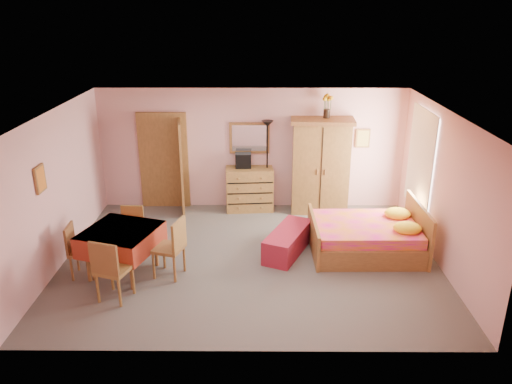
{
  "coord_description": "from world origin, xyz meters",
  "views": [
    {
      "loc": [
        0.15,
        -7.81,
        4.24
      ],
      "look_at": [
        0.1,
        0.3,
        1.15
      ],
      "focal_mm": 35.0,
      "sensor_mm": 36.0,
      "label": 1
    }
  ],
  "objects_px": {
    "wall_mirror": "(249,138)",
    "stereo": "(243,160)",
    "chest_of_drawers": "(249,189)",
    "chair_west": "(83,251)",
    "chair_north": "(131,233)",
    "bench": "(288,241)",
    "chair_south": "(114,268)",
    "chair_east": "(168,247)",
    "sunflower_vase": "(327,106)",
    "dining_table": "(123,251)",
    "bed": "(366,229)",
    "wardrobe": "(321,166)",
    "floor_lamp": "(267,166)"
  },
  "relations": [
    {
      "from": "floor_lamp",
      "to": "chair_west",
      "type": "distance_m",
      "value": 4.22
    },
    {
      "from": "dining_table",
      "to": "bed",
      "type": "bearing_deg",
      "value": 10.98
    },
    {
      "from": "chair_south",
      "to": "chair_west",
      "type": "xyz_separation_m",
      "value": [
        -0.69,
        0.68,
        -0.06
      ]
    },
    {
      "from": "chair_east",
      "to": "sunflower_vase",
      "type": "bearing_deg",
      "value": -28.61
    },
    {
      "from": "dining_table",
      "to": "chair_north",
      "type": "height_order",
      "value": "chair_north"
    },
    {
      "from": "wall_mirror",
      "to": "chair_north",
      "type": "height_order",
      "value": "wall_mirror"
    },
    {
      "from": "chest_of_drawers",
      "to": "chair_south",
      "type": "relative_size",
      "value": 0.98
    },
    {
      "from": "bench",
      "to": "wall_mirror",
      "type": "bearing_deg",
      "value": 108.16
    },
    {
      "from": "chest_of_drawers",
      "to": "chair_west",
      "type": "height_order",
      "value": "chest_of_drawers"
    },
    {
      "from": "chair_south",
      "to": "chair_north",
      "type": "bearing_deg",
      "value": 111.11
    },
    {
      "from": "chair_south",
      "to": "chair_east",
      "type": "distance_m",
      "value": 0.98
    },
    {
      "from": "bed",
      "to": "chair_north",
      "type": "relative_size",
      "value": 2.23
    },
    {
      "from": "bed",
      "to": "chair_north",
      "type": "bearing_deg",
      "value": -178.43
    },
    {
      "from": "sunflower_vase",
      "to": "chair_north",
      "type": "bearing_deg",
      "value": -149.47
    },
    {
      "from": "stereo",
      "to": "chair_east",
      "type": "xyz_separation_m",
      "value": [
        -1.14,
        -2.88,
        -0.59
      ]
    },
    {
      "from": "sunflower_vase",
      "to": "chair_north",
      "type": "relative_size",
      "value": 0.56
    },
    {
      "from": "dining_table",
      "to": "chest_of_drawers",
      "type": "bearing_deg",
      "value": 53.63
    },
    {
      "from": "wall_mirror",
      "to": "wardrobe",
      "type": "height_order",
      "value": "wardrobe"
    },
    {
      "from": "wardrobe",
      "to": "stereo",
      "type": "bearing_deg",
      "value": 178.96
    },
    {
      "from": "wardrobe",
      "to": "chair_north",
      "type": "height_order",
      "value": "wardrobe"
    },
    {
      "from": "wardrobe",
      "to": "sunflower_vase",
      "type": "distance_m",
      "value": 1.26
    },
    {
      "from": "sunflower_vase",
      "to": "chair_north",
      "type": "distance_m",
      "value": 4.61
    },
    {
      "from": "bench",
      "to": "chair_south",
      "type": "relative_size",
      "value": 1.29
    },
    {
      "from": "floor_lamp",
      "to": "bench",
      "type": "relative_size",
      "value": 1.49
    },
    {
      "from": "chest_of_drawers",
      "to": "chair_west",
      "type": "distance_m",
      "value": 3.9
    },
    {
      "from": "wall_mirror",
      "to": "dining_table",
      "type": "distance_m",
      "value": 3.79
    },
    {
      "from": "stereo",
      "to": "chair_south",
      "type": "relative_size",
      "value": 0.33
    },
    {
      "from": "chest_of_drawers",
      "to": "bench",
      "type": "bearing_deg",
      "value": -74.82
    },
    {
      "from": "chair_north",
      "to": "chair_south",
      "type": "bearing_deg",
      "value": 95.85
    },
    {
      "from": "bench",
      "to": "stereo",
      "type": "bearing_deg",
      "value": 112.55
    },
    {
      "from": "chair_south",
      "to": "chair_north",
      "type": "xyz_separation_m",
      "value": [
        -0.08,
        1.39,
        -0.07
      ]
    },
    {
      "from": "bench",
      "to": "chair_east",
      "type": "height_order",
      "value": "chair_east"
    },
    {
      "from": "wardrobe",
      "to": "wall_mirror",
      "type": "bearing_deg",
      "value": 172.81
    },
    {
      "from": "chair_east",
      "to": "chair_west",
      "type": "bearing_deg",
      "value": 107.36
    },
    {
      "from": "chest_of_drawers",
      "to": "bed",
      "type": "height_order",
      "value": "chest_of_drawers"
    },
    {
      "from": "chair_north",
      "to": "chair_west",
      "type": "relative_size",
      "value": 0.97
    },
    {
      "from": "wall_mirror",
      "to": "chair_east",
      "type": "distance_m",
      "value": 3.45
    },
    {
      "from": "wardrobe",
      "to": "chair_south",
      "type": "bearing_deg",
      "value": -131.84
    },
    {
      "from": "chest_of_drawers",
      "to": "wardrobe",
      "type": "height_order",
      "value": "wardrobe"
    },
    {
      "from": "chair_south",
      "to": "bed",
      "type": "bearing_deg",
      "value": 38.45
    },
    {
      "from": "bench",
      "to": "chair_east",
      "type": "relative_size",
      "value": 1.3
    },
    {
      "from": "stereo",
      "to": "chest_of_drawers",
      "type": "bearing_deg",
      "value": -23.26
    },
    {
      "from": "sunflower_vase",
      "to": "chair_east",
      "type": "bearing_deg",
      "value": -135.16
    },
    {
      "from": "wall_mirror",
      "to": "stereo",
      "type": "distance_m",
      "value": 0.49
    },
    {
      "from": "chest_of_drawers",
      "to": "stereo",
      "type": "relative_size",
      "value": 3.0
    },
    {
      "from": "chair_north",
      "to": "wall_mirror",
      "type": "bearing_deg",
      "value": -128.93
    },
    {
      "from": "chair_south",
      "to": "wardrobe",
      "type": "bearing_deg",
      "value": 62.46
    },
    {
      "from": "chest_of_drawers",
      "to": "wall_mirror",
      "type": "relative_size",
      "value": 1.17
    },
    {
      "from": "dining_table",
      "to": "chair_west",
      "type": "bearing_deg",
      "value": -173.27
    },
    {
      "from": "sunflower_vase",
      "to": "bench",
      "type": "relative_size",
      "value": 0.37
    }
  ]
}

